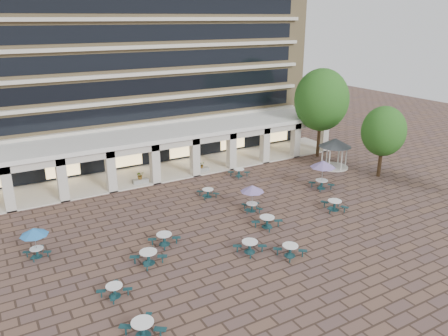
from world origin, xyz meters
The scene contains 21 objects.
ground centered at (0.00, 0.00, 0.00)m, with size 120.00×120.00×0.00m, color brown.
apartment_building centered at (0.00, 25.47, 12.60)m, with size 40.00×15.50×25.20m.
retail_arcade centered at (0.00, 14.80, 3.00)m, with size 42.00×6.60×4.40m.
picnic_table_0 centered at (-10.82, -3.31, 0.43)m, with size 1.96×1.96×0.72m.
picnic_table_1 centered at (0.62, -4.77, 0.48)m, with size 1.94×1.94×0.80m.
picnic_table_2 centered at (-1.43, -3.01, 0.49)m, with size 2.13×2.13×0.82m.
picnic_table_4 centered at (-14.00, 3.51, 1.79)m, with size 1.83×1.83×2.11m.
picnic_table_5 centered at (-10.56, -7.26, 0.51)m, with size 2.13×2.13×0.86m.
picnic_table_6 centered at (2.34, 2.44, 1.91)m, with size 1.95×1.95×2.25m.
picnic_table_7 centered at (8.36, -0.77, 0.50)m, with size 2.29×2.29×0.85m.
picnic_table_8 centered at (-7.87, -0.93, 0.51)m, with size 2.28×2.28×0.86m.
picnic_table_9 centered at (-6.03, 0.87, 0.48)m, with size 2.21×2.21×0.81m.
picnic_table_10 centered at (1.75, -0.53, 0.51)m, with size 2.30×2.30×0.85m.
picnic_table_11 centered at (10.69, 3.39, 2.30)m, with size 2.34×2.34×2.71m.
picnic_table_12 centered at (0.62, 6.89, 0.44)m, with size 1.76×1.76×0.74m.
picnic_table_13 centered at (5.79, 10.00, 0.46)m, with size 1.98×1.98×0.78m.
gazebo centered at (15.88, 7.30, 2.39)m, with size 3.41×3.41×3.17m.
tree_east_a centered at (17.92, 3.06, 4.63)m, with size 4.25×4.25×7.09m.
tree_east_c centered at (17.05, 11.12, 6.49)m, with size 5.96×5.96×9.93m.
planter_left centered at (-3.47, 12.90, 0.52)m, with size 1.50×0.68×1.28m.
planter_right centered at (3.08, 12.90, 0.44)m, with size 1.50×0.64×1.18m.
Camera 1 is at (-15.98, -24.75, 15.12)m, focal length 35.00 mm.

